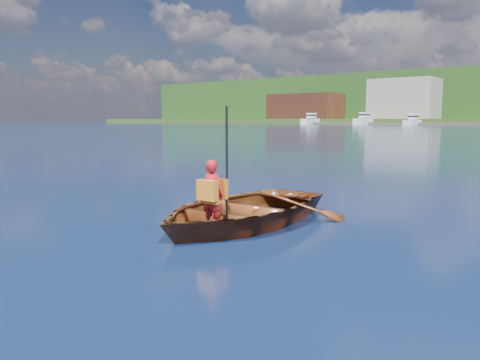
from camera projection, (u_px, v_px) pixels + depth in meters
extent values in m
plane|color=#132344|center=(232.00, 227.00, 7.50)|extent=(600.00, 600.00, 0.00)
imported|color=brown|center=(241.00, 210.00, 7.73)|extent=(2.66, 3.72, 0.77)
imported|color=red|center=(213.00, 195.00, 6.88)|extent=(0.38, 0.25, 1.04)
cube|color=orange|center=(207.00, 190.00, 6.77)|extent=(0.34, 0.10, 0.30)
cube|color=orange|center=(218.00, 188.00, 6.96)|extent=(0.34, 0.08, 0.30)
cube|color=orange|center=(213.00, 201.00, 6.89)|extent=(0.30, 0.22, 0.05)
cylinder|color=black|center=(227.00, 168.00, 6.86)|extent=(0.04, 0.04, 1.81)
cube|color=maroon|center=(305.00, 107.00, 191.08)|extent=(28.00, 16.00, 10.00)
cube|color=gray|center=(404.00, 99.00, 167.04)|extent=(22.00, 16.00, 14.00)
cube|color=white|center=(310.00, 122.00, 165.94)|extent=(2.67, 9.53, 2.23)
cube|color=white|center=(312.00, 116.00, 166.40)|extent=(1.87, 4.29, 1.80)
cube|color=black|center=(312.00, 115.00, 166.39)|extent=(1.92, 4.48, 0.50)
cube|color=white|center=(363.00, 122.00, 154.23)|extent=(2.95, 10.53, 2.29)
cube|color=white|center=(365.00, 115.00, 154.77)|extent=(2.06, 4.74, 1.80)
cube|color=black|center=(365.00, 115.00, 154.76)|extent=(2.12, 4.95, 0.50)
cube|color=white|center=(412.00, 123.00, 144.81)|extent=(2.86, 10.20, 1.71)
cube|color=white|center=(413.00, 117.00, 145.37)|extent=(2.00, 4.59, 1.80)
cube|color=black|center=(414.00, 116.00, 145.36)|extent=(2.06, 4.79, 0.50)
cylinder|color=#382314|center=(423.00, 112.00, 194.44)|extent=(0.80, 0.80, 3.20)
sphere|color=#174F18|center=(423.00, 101.00, 193.89)|extent=(5.97, 5.97, 5.97)
cylinder|color=#382314|center=(366.00, 105.00, 229.43)|extent=(0.80, 0.80, 3.17)
sphere|color=#174F18|center=(367.00, 96.00, 228.89)|extent=(5.92, 5.92, 5.92)
cylinder|color=#382314|center=(341.00, 91.00, 291.59)|extent=(0.80, 0.80, 2.93)
sphere|color=#174F18|center=(341.00, 85.00, 291.09)|extent=(5.46, 5.46, 5.46)
cylinder|color=#382314|center=(287.00, 96.00, 297.97)|extent=(0.80, 0.80, 3.27)
sphere|color=#174F18|center=(287.00, 89.00, 297.41)|extent=(6.11, 6.11, 6.11)
cylinder|color=#382314|center=(423.00, 92.00, 246.84)|extent=(0.80, 0.80, 3.46)
sphere|color=#174F18|center=(423.00, 83.00, 246.25)|extent=(6.47, 6.47, 6.47)
cylinder|color=#382314|center=(299.00, 91.00, 315.14)|extent=(0.80, 0.80, 4.14)
sphere|color=#174F18|center=(300.00, 82.00, 314.43)|extent=(7.73, 7.73, 7.73)
cylinder|color=#382314|center=(374.00, 107.00, 218.49)|extent=(0.80, 0.80, 3.80)
sphere|color=#174F18|center=(374.00, 96.00, 217.84)|extent=(7.09, 7.09, 7.09)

